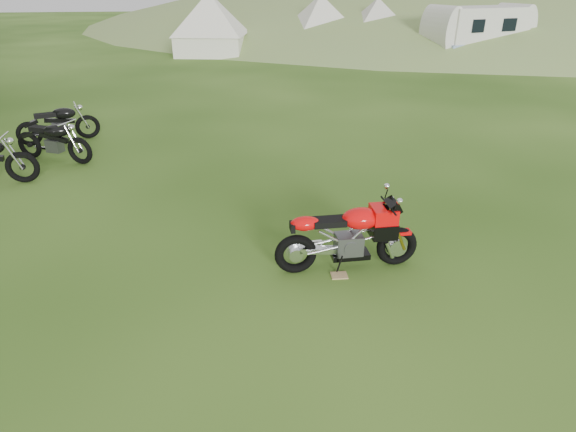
{
  "coord_description": "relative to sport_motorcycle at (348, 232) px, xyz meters",
  "views": [
    {
      "loc": [
        -0.68,
        -5.77,
        3.61
      ],
      "look_at": [
        0.11,
        0.4,
        0.53
      ],
      "focal_mm": 30.0,
      "sensor_mm": 36.0,
      "label": 1
    }
  ],
  "objects": [
    {
      "name": "sport_motorcycle",
      "position": [
        0.0,
        0.0,
        0.0
      ],
      "size": [
        1.9,
        0.52,
        1.13
      ],
      "primitive_type": null,
      "rotation": [
        0.0,
        0.0,
        0.02
      ],
      "color": "#F2080A",
      "rests_on": "ground"
    },
    {
      "name": "vintage_moto_d",
      "position": [
        -5.6,
        6.5,
        -0.09
      ],
      "size": [
        1.86,
        1.02,
        0.96
      ],
      "primitive_type": null,
      "rotation": [
        0.0,
        0.0,
        0.35
      ],
      "color": "black",
      "rests_on": "ground"
    },
    {
      "name": "tent_left",
      "position": [
        -2.11,
        21.3,
        0.86
      ],
      "size": [
        3.84,
        3.84,
        2.86
      ],
      "primitive_type": null,
      "rotation": [
        0.0,
        0.0,
        -0.18
      ],
      "color": "white",
      "rests_on": "ground"
    },
    {
      "name": "hillside",
      "position": [
        23.16,
        40.25,
        -0.57
      ],
      "size": [
        80.0,
        64.0,
        8.0
      ],
      "primitive_type": "ellipsoid",
      "color": "#819B4F",
      "rests_on": "ground"
    },
    {
      "name": "plywood_board",
      "position": [
        -0.14,
        -0.19,
        -0.56
      ],
      "size": [
        0.22,
        0.18,
        0.02
      ],
      "primitive_type": "cube",
      "rotation": [
        0.0,
        0.0,
        -0.04
      ],
      "color": "tan",
      "rests_on": "ground"
    },
    {
      "name": "caravan",
      "position": [
        10.66,
        17.79,
        0.67
      ],
      "size": [
        5.71,
        3.59,
        2.48
      ],
      "primitive_type": null,
      "rotation": [
        0.0,
        0.0,
        0.25
      ],
      "color": "silver",
      "rests_on": "ground"
    },
    {
      "name": "ground",
      "position": [
        -0.84,
        0.25,
        -0.57
      ],
      "size": [
        120.0,
        120.0,
        0.0
      ],
      "primitive_type": "plane",
      "color": "#22440E",
      "rests_on": "ground"
    },
    {
      "name": "tent_right",
      "position": [
        6.84,
        21.83,
        0.77
      ],
      "size": [
        3.19,
        3.19,
        2.68
      ],
      "primitive_type": null,
      "rotation": [
        0.0,
        0.0,
        0.03
      ],
      "color": "beige",
      "rests_on": "ground"
    },
    {
      "name": "tent_mid",
      "position": [
        3.89,
        22.78,
        0.82
      ],
      "size": [
        3.73,
        3.73,
        2.77
      ],
      "primitive_type": null,
      "rotation": [
        0.0,
        0.0,
        0.19
      ],
      "color": "silver",
      "rests_on": "ground"
    },
    {
      "name": "vintage_moto_b",
      "position": [
        -5.3,
        5.07,
        -0.08
      ],
      "size": [
        1.87,
        1.16,
        0.98
      ],
      "primitive_type": null,
      "rotation": [
        0.0,
        0.0,
        -0.43
      ],
      "color": "black",
      "rests_on": "ground"
    },
    {
      "name": "hedgerow",
      "position": [
        23.16,
        40.25,
        -0.57
      ],
      "size": [
        36.0,
        1.2,
        8.6
      ],
      "primitive_type": null,
      "color": "#1C3411",
      "rests_on": "ground"
    }
  ]
}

